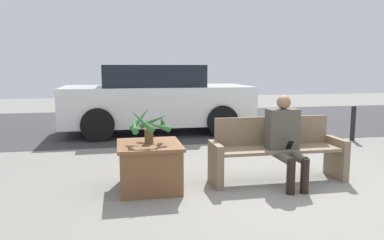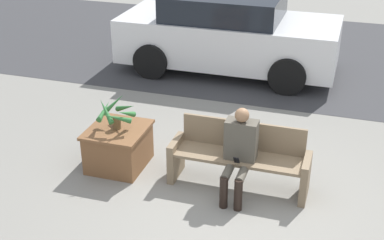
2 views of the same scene
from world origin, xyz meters
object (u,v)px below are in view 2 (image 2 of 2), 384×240
at_px(planter_box, 118,146).
at_px(bench, 240,157).
at_px(potted_plant, 116,113).
at_px(parked_car, 228,33).
at_px(person_seated, 239,149).

bearing_deg(planter_box, bench, 1.25).
distance_m(potted_plant, parked_car, 4.16).
xyz_separation_m(person_seated, planter_box, (-1.74, 0.16, -0.32)).
xyz_separation_m(person_seated, parked_car, (-1.22, 4.28, 0.15)).
xyz_separation_m(bench, person_seated, (0.03, -0.19, 0.22)).
bearing_deg(potted_plant, parked_car, 82.82).
relative_size(bench, parked_car, 0.42).
relative_size(planter_box, potted_plant, 1.51).
height_order(person_seated, planter_box, person_seated).
bearing_deg(person_seated, potted_plant, 175.09).
bearing_deg(bench, potted_plant, -178.56).
height_order(person_seated, parked_car, parked_car).
height_order(planter_box, potted_plant, potted_plant).
bearing_deg(potted_plant, planter_box, 46.15).
bearing_deg(person_seated, planter_box, 174.90).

